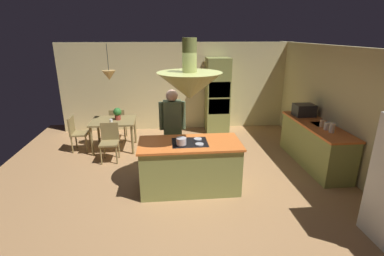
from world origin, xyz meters
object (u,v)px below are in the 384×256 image
(kitchen_island, at_px, (190,166))
(dining_table, at_px, (114,124))
(chair_by_back_wall, at_px, (118,122))
(chair_at_corner, at_px, (76,131))
(cup_on_table, at_px, (111,121))
(canister_tea, at_px, (322,123))
(oven_tower, at_px, (217,96))
(canister_flour, at_px, (332,128))
(cooking_pot_on_cooktop, at_px, (181,141))
(chair_facing_island, at_px, (110,139))
(potted_plant_on_table, at_px, (117,113))
(canister_sugar, at_px, (327,126))
(microwave_on_counter, at_px, (304,110))
(person_at_island, at_px, (173,126))

(kitchen_island, bearing_deg, dining_table, 128.99)
(chair_by_back_wall, relative_size, chair_at_corner, 1.00)
(dining_table, distance_m, cup_on_table, 0.26)
(dining_table, xyz_separation_m, canister_tea, (4.54, -1.48, 0.35))
(oven_tower, relative_size, canister_tea, 14.45)
(cup_on_table, bearing_deg, canister_tea, -15.51)
(chair_at_corner, bearing_deg, cup_on_table, -103.50)
(oven_tower, relative_size, canister_flour, 11.15)
(cooking_pot_on_cooktop, bearing_deg, kitchen_island, 39.09)
(chair_facing_island, height_order, potted_plant_on_table, potted_plant_on_table)
(dining_table, bearing_deg, potted_plant_on_table, 19.26)
(canister_flour, xyz_separation_m, canister_sugar, (0.00, 0.18, -0.02))
(cup_on_table, bearing_deg, canister_flour, -19.63)
(oven_tower, height_order, canister_sugar, oven_tower)
(canister_tea, distance_m, microwave_on_counter, 0.83)
(chair_facing_island, distance_m, microwave_on_counter, 4.58)
(chair_facing_island, bearing_deg, canister_sugar, -12.51)
(chair_by_back_wall, distance_m, canister_flour, 5.21)
(dining_table, xyz_separation_m, canister_flour, (4.54, -1.84, 0.37))
(dining_table, height_order, canister_flour, canister_flour)
(chair_by_back_wall, height_order, canister_sugar, canister_sugar)
(canister_flour, distance_m, cooking_pot_on_cooktop, 3.03)
(chair_by_back_wall, bearing_deg, cooking_pot_on_cooktop, 118.11)
(oven_tower, xyz_separation_m, cooking_pot_on_cooktop, (-1.26, -3.37, -0.06))
(kitchen_island, height_order, canister_tea, canister_tea)
(potted_plant_on_table, height_order, microwave_on_counter, microwave_on_counter)
(chair_by_back_wall, xyz_separation_m, microwave_on_counter, (4.54, -1.31, 0.57))
(microwave_on_counter, bearing_deg, canister_tea, -90.00)
(microwave_on_counter, xyz_separation_m, cooking_pot_on_cooktop, (-3.00, -1.58, -0.06))
(cup_on_table, height_order, canister_tea, canister_tea)
(canister_tea, bearing_deg, person_at_island, 178.32)
(chair_facing_island, relative_size, canister_sugar, 5.74)
(cup_on_table, height_order, canister_sugar, canister_sugar)
(chair_at_corner, distance_m, canister_sugar, 5.72)
(oven_tower, height_order, canister_flour, oven_tower)
(canister_tea, bearing_deg, kitchen_island, -167.68)
(chair_facing_island, xyz_separation_m, cup_on_table, (-0.01, 0.44, 0.30))
(dining_table, height_order, cup_on_table, cup_on_table)
(chair_by_back_wall, xyz_separation_m, canister_tea, (4.54, -2.13, 0.50))
(dining_table, distance_m, person_at_island, 2.02)
(kitchen_island, xyz_separation_m, chair_by_back_wall, (-1.70, 2.75, 0.03))
(potted_plant_on_table, bearing_deg, oven_tower, 22.33)
(oven_tower, distance_m, canister_sugar, 3.30)
(chair_facing_island, xyz_separation_m, canister_flour, (4.54, -1.19, 0.52))
(canister_sugar, bearing_deg, canister_flour, -90.00)
(kitchen_island, bearing_deg, canister_sugar, 8.81)
(kitchen_island, relative_size, chair_at_corner, 2.12)
(potted_plant_on_table, distance_m, canister_sugar, 4.75)
(chair_facing_island, height_order, chair_by_back_wall, same)
(chair_facing_island, distance_m, cooking_pot_on_cooktop, 2.26)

